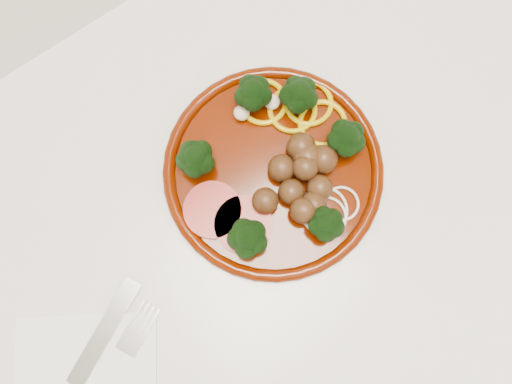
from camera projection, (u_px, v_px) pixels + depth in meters
counter at (260, 246)px, 0.99m from camera, size 2.40×0.60×0.90m
plate at (277, 168)px, 0.54m from camera, size 0.24×0.24×0.06m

